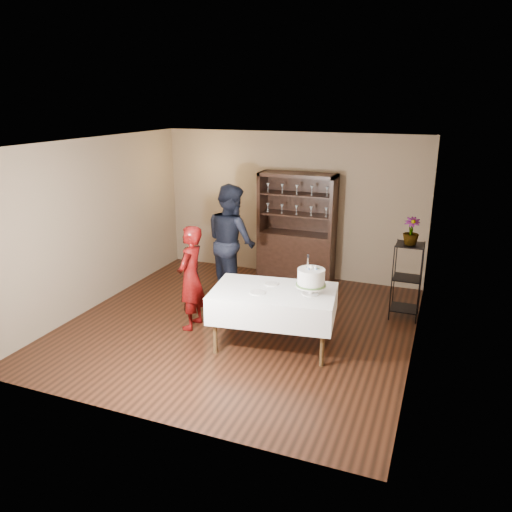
% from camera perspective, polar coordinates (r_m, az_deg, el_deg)
% --- Properties ---
extents(floor, '(5.00, 5.00, 0.00)m').
position_cam_1_polar(floor, '(7.62, -1.91, -7.87)').
color(floor, black).
rests_on(floor, ground).
extents(ceiling, '(5.00, 5.00, 0.00)m').
position_cam_1_polar(ceiling, '(6.90, -2.14, 12.82)').
color(ceiling, white).
rests_on(ceiling, back_wall).
extents(back_wall, '(5.00, 0.02, 2.70)m').
position_cam_1_polar(back_wall, '(9.42, 4.02, 5.79)').
color(back_wall, '#75604B').
rests_on(back_wall, floor).
extents(wall_left, '(0.02, 5.00, 2.70)m').
position_cam_1_polar(wall_left, '(8.42, -17.89, 3.54)').
color(wall_left, '#75604B').
rests_on(wall_left, floor).
extents(wall_right, '(0.02, 5.00, 2.70)m').
position_cam_1_polar(wall_right, '(6.60, 18.35, -0.28)').
color(wall_right, '#75604B').
rests_on(wall_right, floor).
extents(china_hutch, '(1.40, 0.48, 2.00)m').
position_cam_1_polar(china_hutch, '(9.30, 4.64, 1.27)').
color(china_hutch, black).
rests_on(china_hutch, floor).
extents(plant_etagere, '(0.42, 0.42, 1.20)m').
position_cam_1_polar(plant_etagere, '(7.97, 16.86, -2.40)').
color(plant_etagere, black).
rests_on(plant_etagere, floor).
extents(cake_table, '(1.77, 1.23, 0.82)m').
position_cam_1_polar(cake_table, '(6.76, 2.03, -5.44)').
color(cake_table, white).
rests_on(cake_table, floor).
extents(woman, '(0.39, 0.58, 1.56)m').
position_cam_1_polar(woman, '(7.33, -7.46, -2.47)').
color(woman, '#3C0605').
rests_on(woman, floor).
extents(man, '(1.20, 1.15, 1.94)m').
position_cam_1_polar(man, '(8.41, -2.84, 1.70)').
color(man, black).
rests_on(man, floor).
extents(cake, '(0.40, 0.40, 0.55)m').
position_cam_1_polar(cake, '(6.51, 6.31, -2.57)').
color(cake, silver).
rests_on(cake, cake_table).
extents(plate_near, '(0.22, 0.22, 0.01)m').
position_cam_1_polar(plate_near, '(6.59, 0.17, -4.18)').
color(plate_near, silver).
rests_on(plate_near, cake_table).
extents(plate_far, '(0.22, 0.22, 0.01)m').
position_cam_1_polar(plate_far, '(6.88, 1.79, -3.23)').
color(plate_far, silver).
rests_on(plate_far, cake_table).
extents(potted_plant, '(0.25, 0.25, 0.41)m').
position_cam_1_polar(potted_plant, '(7.73, 17.31, 2.72)').
color(potted_plant, '#496E34').
rests_on(potted_plant, plant_etagere).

